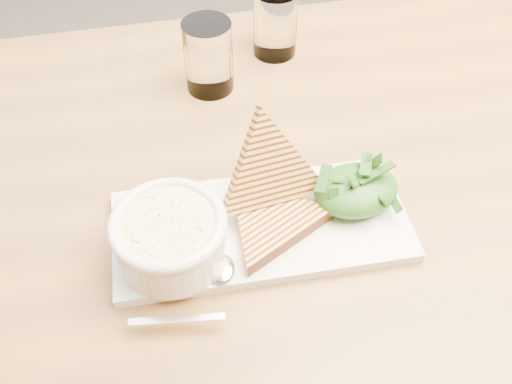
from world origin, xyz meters
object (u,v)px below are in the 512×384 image
object	(u,v)px
table_top	(341,180)
glass_near	(208,57)
platter	(261,226)
glass_far	(275,23)
soup_bowl	(171,241)

from	to	relation	value
table_top	glass_near	bearing A→B (deg)	117.61
table_top	glass_near	xyz separation A→B (m)	(-0.12, 0.23, 0.08)
table_top	platter	distance (m)	0.15
platter	glass_near	size ratio (longest dim) A/B	3.23
platter	glass_far	distance (m)	0.38
soup_bowl	glass_far	distance (m)	0.44
table_top	glass_near	distance (m)	0.27
table_top	platter	bearing A→B (deg)	-156.47
soup_bowl	glass_near	world-z (taller)	glass_near
platter	glass_near	world-z (taller)	glass_near
glass_near	table_top	bearing A→B (deg)	-62.39
platter	glass_near	xyz separation A→B (m)	(0.02, 0.29, 0.05)
glass_near	glass_far	bearing A→B (deg)	23.41
table_top	soup_bowl	world-z (taller)	soup_bowl
glass_near	glass_far	world-z (taller)	glass_near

